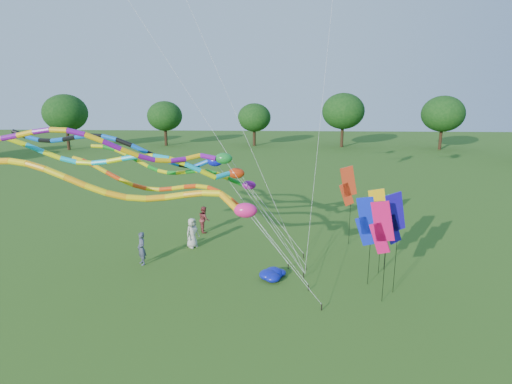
{
  "coord_description": "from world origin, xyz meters",
  "views": [
    {
      "loc": [
        0.98,
        -16.27,
        9.57
      ],
      "look_at": [
        0.05,
        3.06,
        4.8
      ],
      "focal_mm": 30.0,
      "sensor_mm": 36.0,
      "label": 1
    }
  ],
  "objects_px": {
    "person_a": "(192,233)",
    "person_c": "(204,219)",
    "tube_kite_orange": "(147,192)",
    "blue_nylon_heap": "(275,276)",
    "person_b": "(142,249)",
    "tube_kite_red": "(181,190)"
  },
  "relations": [
    {
      "from": "person_a",
      "to": "person_c",
      "type": "bearing_deg",
      "value": 34.36
    },
    {
      "from": "tube_kite_orange",
      "to": "blue_nylon_heap",
      "type": "xyz_separation_m",
      "value": [
        5.57,
        2.38,
        -4.94
      ]
    },
    {
      "from": "blue_nylon_heap",
      "to": "person_c",
      "type": "distance_m",
      "value": 8.68
    },
    {
      "from": "person_b",
      "to": "person_c",
      "type": "xyz_separation_m",
      "value": [
        2.53,
        5.58,
        -0.03
      ]
    },
    {
      "from": "person_b",
      "to": "tube_kite_orange",
      "type": "bearing_deg",
      "value": -13.85
    },
    {
      "from": "tube_kite_red",
      "to": "person_b",
      "type": "height_order",
      "value": "tube_kite_red"
    },
    {
      "from": "tube_kite_red",
      "to": "person_b",
      "type": "bearing_deg",
      "value": -167.92
    },
    {
      "from": "blue_nylon_heap",
      "to": "person_a",
      "type": "bearing_deg",
      "value": 139.29
    },
    {
      "from": "person_b",
      "to": "tube_kite_red",
      "type": "bearing_deg",
      "value": 44.57
    },
    {
      "from": "tube_kite_orange",
      "to": "person_c",
      "type": "xyz_separation_m",
      "value": [
        0.76,
        9.58,
        -4.26
      ]
    },
    {
      "from": "tube_kite_red",
      "to": "tube_kite_orange",
      "type": "distance_m",
      "value": 3.81
    },
    {
      "from": "tube_kite_red",
      "to": "person_a",
      "type": "height_order",
      "value": "tube_kite_red"
    },
    {
      "from": "blue_nylon_heap",
      "to": "person_b",
      "type": "height_order",
      "value": "person_b"
    },
    {
      "from": "tube_kite_red",
      "to": "blue_nylon_heap",
      "type": "bearing_deg",
      "value": 5.09
    },
    {
      "from": "tube_kite_red",
      "to": "person_b",
      "type": "distance_m",
      "value": 4.18
    },
    {
      "from": "blue_nylon_heap",
      "to": "person_b",
      "type": "relative_size",
      "value": 0.8
    },
    {
      "from": "tube_kite_red",
      "to": "person_a",
      "type": "distance_m",
      "value": 4.58
    },
    {
      "from": "person_b",
      "to": "person_c",
      "type": "relative_size",
      "value": 1.03
    },
    {
      "from": "tube_kite_orange",
      "to": "person_b",
      "type": "bearing_deg",
      "value": 118.69
    },
    {
      "from": "tube_kite_red",
      "to": "tube_kite_orange",
      "type": "bearing_deg",
      "value": -79.67
    },
    {
      "from": "tube_kite_red",
      "to": "person_c",
      "type": "height_order",
      "value": "tube_kite_red"
    },
    {
      "from": "tube_kite_orange",
      "to": "person_c",
      "type": "relative_size",
      "value": 8.41
    }
  ]
}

